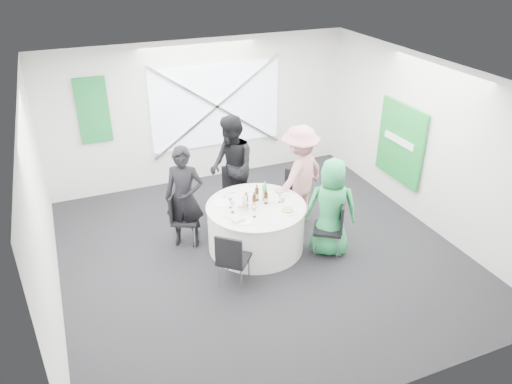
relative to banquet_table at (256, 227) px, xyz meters
name	(u,v)px	position (x,y,z in m)	size (l,w,h in m)	color
floor	(261,253)	(0.00, -0.20, -0.38)	(6.00, 6.00, 0.00)	black
ceiling	(262,79)	(0.00, -0.20, 2.42)	(6.00, 6.00, 0.00)	white
wall_back	(201,112)	(0.00, 2.80, 1.02)	(6.00, 6.00, 0.00)	silver
wall_front	(382,298)	(0.00, -3.20, 1.02)	(6.00, 6.00, 0.00)	silver
wall_left	(41,213)	(-3.00, -0.20, 1.02)	(6.00, 6.00, 0.00)	silver
wall_right	(427,144)	(3.00, -0.20, 1.02)	(6.00, 6.00, 0.00)	silver
window_panel	(216,106)	(0.30, 2.76, 1.12)	(2.60, 0.03, 1.60)	white
window_brace_a	(217,106)	(0.30, 2.72, 1.12)	(0.05, 0.05, 3.16)	silver
window_brace_b	(217,106)	(0.30, 2.72, 1.12)	(0.05, 0.05, 3.16)	silver
green_banner	(93,111)	(-2.00, 2.75, 1.32)	(0.55, 0.04, 1.20)	#156C35
green_sign	(400,143)	(2.94, 0.40, 0.82)	(0.05, 1.20, 1.40)	#188630
banquet_table	(256,227)	(0.00, 0.00, 0.00)	(1.56, 1.56, 0.76)	silver
chair_back	(235,187)	(0.07, 1.14, 0.15)	(0.43, 0.44, 0.91)	black
chair_back_left	(180,215)	(-1.07, 0.58, 0.14)	(0.55, 0.54, 0.88)	black
chair_back_right	(291,191)	(0.95, 0.68, 0.11)	(0.54, 0.54, 0.85)	black
chair_front_right	(334,224)	(1.02, -0.65, 0.17)	(0.59, 0.59, 0.94)	black
chair_front_left	(232,257)	(-0.71, -0.84, 0.15)	(0.58, 0.58, 0.90)	black
person_man_back_left	(184,198)	(-0.99, 0.52, 0.46)	(0.62, 0.40, 1.69)	black
person_man_back	(232,167)	(0.02, 1.16, 0.53)	(0.89, 0.49, 1.83)	black
person_woman_pink	(299,176)	(0.99, 0.47, 0.50)	(1.14, 0.53, 1.76)	tan
person_woman_green	(331,208)	(1.01, -0.56, 0.41)	(0.78, 0.51, 1.59)	#289550
plate_back	(247,189)	(0.08, 0.58, 0.39)	(0.28, 0.28, 0.01)	white
plate_back_left	(222,203)	(-0.47, 0.27, 0.39)	(0.29, 0.29, 0.01)	white
plate_back_right	(280,191)	(0.53, 0.27, 0.40)	(0.25, 0.25, 0.04)	white
plate_front_right	(287,211)	(0.37, -0.35, 0.40)	(0.28, 0.28, 0.04)	white
plate_front_left	(243,221)	(-0.36, -0.36, 0.39)	(0.27, 0.27, 0.01)	white
napkin	(238,220)	(-0.43, -0.35, 0.42)	(0.16, 0.11, 0.05)	silver
beer_bottle_a	(246,201)	(-0.15, 0.03, 0.47)	(0.06, 0.06, 0.25)	#3D1D0B
beer_bottle_b	(257,195)	(0.08, 0.15, 0.49)	(0.06, 0.06, 0.27)	#3D1D0B
beer_bottle_c	(266,199)	(0.17, 0.00, 0.47)	(0.06, 0.06, 0.24)	#3D1D0B
beer_bottle_d	(254,202)	(-0.06, -0.07, 0.49)	(0.06, 0.06, 0.28)	#3D1D0B
green_water_bottle	(265,193)	(0.19, 0.11, 0.51)	(0.08, 0.08, 0.33)	#42AC5A
clear_water_bottle	(245,204)	(-0.21, -0.06, 0.50)	(0.08, 0.08, 0.30)	silver
wine_glass_a	(283,201)	(0.35, -0.23, 0.50)	(0.07, 0.07, 0.17)	white
wine_glass_b	(280,195)	(0.39, -0.04, 0.50)	(0.07, 0.07, 0.17)	white
wine_glass_c	(241,209)	(-0.33, -0.21, 0.50)	(0.07, 0.07, 0.17)	white
wine_glass_d	(231,200)	(-0.38, 0.09, 0.50)	(0.07, 0.07, 0.17)	white
wine_glass_e	(255,209)	(-0.15, -0.30, 0.50)	(0.07, 0.07, 0.17)	white
wine_glass_f	(232,205)	(-0.41, -0.05, 0.50)	(0.07, 0.07, 0.17)	white
fork_a	(253,188)	(0.18, 0.55, 0.38)	(0.01, 0.15, 0.01)	silver
knife_a	(231,193)	(-0.21, 0.53, 0.38)	(0.01, 0.15, 0.01)	silver
fork_b	(227,218)	(-0.55, -0.18, 0.38)	(0.01, 0.15, 0.01)	silver
knife_b	(253,225)	(-0.26, -0.51, 0.38)	(0.01, 0.15, 0.01)	silver
fork_c	(225,197)	(-0.36, 0.45, 0.38)	(0.01, 0.15, 0.01)	silver
knife_c	(219,208)	(-0.56, 0.15, 0.38)	(0.01, 0.15, 0.01)	silver
fork_d	(286,196)	(0.57, 0.10, 0.38)	(0.01, 0.15, 0.01)	silver
knife_d	(268,189)	(0.38, 0.43, 0.38)	(0.01, 0.15, 0.01)	silver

